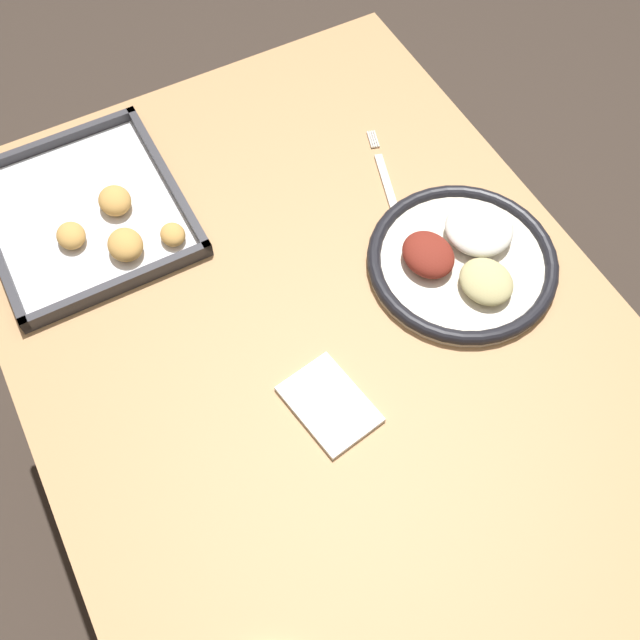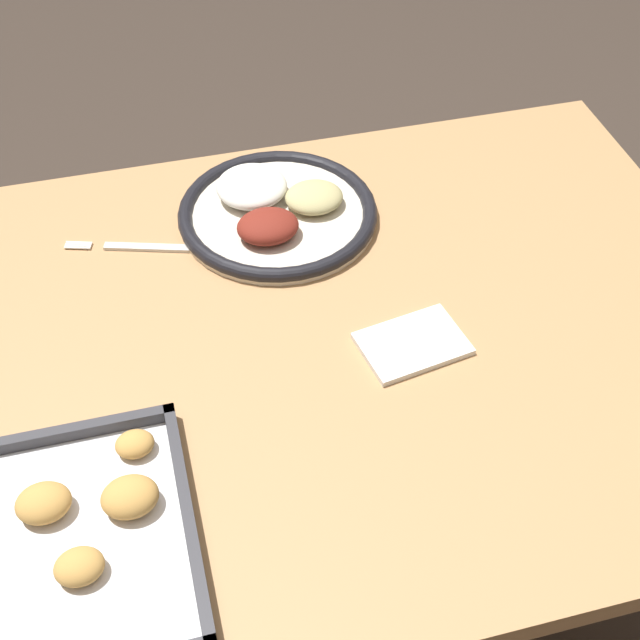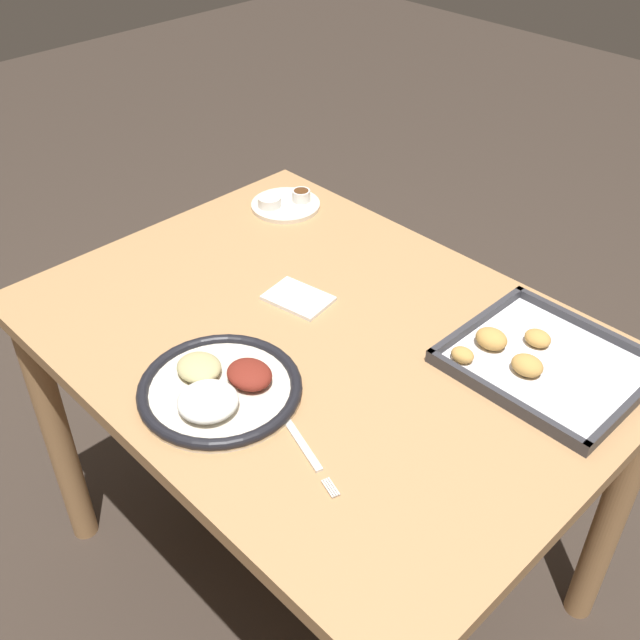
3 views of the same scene
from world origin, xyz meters
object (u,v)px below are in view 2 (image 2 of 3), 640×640
dinner_plate (277,210)px  baking_tray (48,544)px  fork (147,247)px  napkin (413,344)px

dinner_plate → baking_tray: bearing=53.6°
dinner_plate → fork: (0.18, 0.02, -0.01)m
fork → napkin: 0.38m
dinner_plate → baking_tray: size_ratio=0.87×
dinner_plate → baking_tray: dinner_plate is taller
napkin → fork: bearing=-41.8°
baking_tray → napkin: (-0.43, -0.17, -0.01)m
fork → napkin: bearing=155.4°
baking_tray → napkin: 0.46m
dinner_plate → baking_tray: 0.55m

